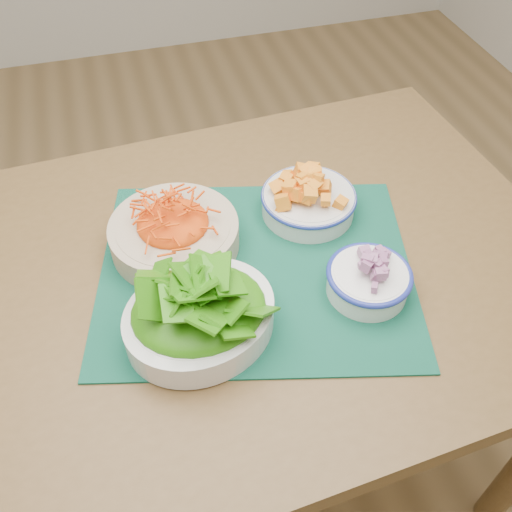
% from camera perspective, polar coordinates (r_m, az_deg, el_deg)
% --- Properties ---
extents(ground, '(4.00, 4.00, 0.00)m').
position_cam_1_polar(ground, '(1.76, -1.45, -9.70)').
color(ground, '#9C7A4B').
rests_on(ground, ground).
extents(table, '(1.27, 0.89, 0.75)m').
position_cam_1_polar(table, '(1.04, -3.53, -4.93)').
color(table, brown).
rests_on(table, ground).
extents(placemat, '(0.61, 0.55, 0.00)m').
position_cam_1_polar(placemat, '(0.97, 0.00, -1.29)').
color(placemat, '#073225').
rests_on(placemat, table).
extents(carrot_bowl, '(0.27, 0.27, 0.09)m').
position_cam_1_polar(carrot_bowl, '(0.98, -8.24, 2.73)').
color(carrot_bowl, '#C0AC8F').
rests_on(carrot_bowl, placemat).
extents(squash_bowl, '(0.22, 0.22, 0.09)m').
position_cam_1_polar(squash_bowl, '(1.04, 5.31, 6.14)').
color(squash_bowl, silver).
rests_on(squash_bowl, placemat).
extents(lettuce_bowl, '(0.29, 0.26, 0.11)m').
position_cam_1_polar(lettuce_bowl, '(0.85, -5.74, -5.35)').
color(lettuce_bowl, silver).
rests_on(lettuce_bowl, placemat).
extents(onion_bowl, '(0.15, 0.15, 0.07)m').
position_cam_1_polar(onion_bowl, '(0.93, 11.22, -2.13)').
color(onion_bowl, white).
rests_on(onion_bowl, placemat).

